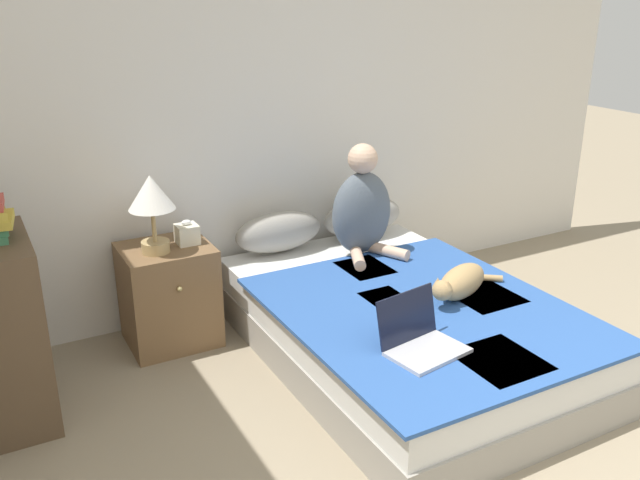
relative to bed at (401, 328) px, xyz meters
name	(u,v)px	position (x,y,z in m)	size (l,w,h in m)	color
wall_back	(303,103)	(-0.03, 1.11, 1.08)	(5.13, 0.05, 2.55)	silver
bed	(401,328)	(0.00, 0.00, 0.00)	(1.41, 2.07, 0.39)	#9E998E
pillow_near	(279,232)	(-0.31, 0.91, 0.33)	(0.58, 0.20, 0.26)	gray
pillow_far	(363,217)	(0.31, 0.91, 0.33)	(0.58, 0.20, 0.26)	gray
person_sitting	(362,209)	(0.13, 0.64, 0.49)	(0.40, 0.39, 0.69)	slate
cat_tabby	(460,282)	(0.25, -0.17, 0.29)	(0.59, 0.33, 0.17)	tan
laptop_open	(420,339)	(-0.27, -0.52, 0.25)	(0.39, 0.34, 0.25)	#B7B7BC
nightstand	(169,295)	(-1.06, 0.81, 0.10)	(0.50, 0.46, 0.59)	brown
table_lamp	(151,199)	(-1.12, 0.76, 0.70)	(0.25, 0.25, 0.44)	tan
tissue_box	(187,234)	(-0.93, 0.81, 0.45)	(0.12, 0.12, 0.14)	beige
bookshelf	(9,330)	(-1.92, 0.47, 0.26)	(0.29, 0.62, 0.90)	brown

